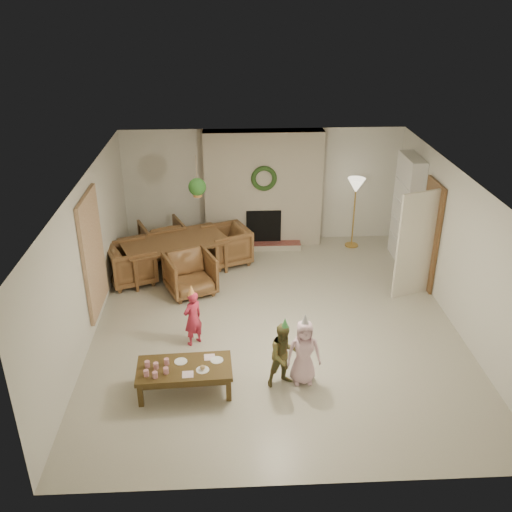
{
  "coord_description": "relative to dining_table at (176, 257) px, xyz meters",
  "views": [
    {
      "loc": [
        -0.73,
        -8.13,
        5.16
      ],
      "look_at": [
        -0.3,
        0.4,
        1.05
      ],
      "focal_mm": 39.4,
      "sensor_mm": 36.0,
      "label": 1
    }
  ],
  "objects": [
    {
      "name": "coffee_table_apron",
      "position": [
        0.41,
        -3.63,
        -0.05
      ],
      "size": [
        1.24,
        0.62,
        0.08
      ],
      "primitive_type": "cube",
      "rotation": [
        0.0,
        0.0,
        0.05
      ],
      "color": "#4F3B1A",
      "rests_on": "floor"
    },
    {
      "name": "fireplace_mass",
      "position": [
        1.81,
        1.41,
        0.9
      ],
      "size": [
        2.5,
        0.4,
        2.5
      ],
      "primitive_type": "cube",
      "color": "#4F1B15",
      "rests_on": "floor"
    },
    {
      "name": "food_scoop",
      "position": [
        0.67,
        -3.72,
        0.1
      ],
      "size": [
        0.07,
        0.07,
        0.07
      ],
      "primitive_type": "sphere",
      "rotation": [
        0.0,
        0.0,
        0.05
      ],
      "color": "tan",
      "rests_on": "plate_b"
    },
    {
      "name": "plate_a",
      "position": [
        0.35,
        -3.52,
        0.06
      ],
      "size": [
        0.19,
        0.19,
        0.01
      ],
      "primitive_type": "cylinder",
      "rotation": [
        0.0,
        0.0,
        0.05
      ],
      "color": "white",
      "rests_on": "coffee_table_top"
    },
    {
      "name": "door_leaf",
      "position": [
        4.39,
        -1.07,
        0.65
      ],
      "size": [
        0.77,
        0.32,
        2.0
      ],
      "primitive_type": "cube",
      "rotation": [
        0.0,
        0.0,
        -1.22
      ],
      "color": "beige",
      "rests_on": "floor"
    },
    {
      "name": "bookshelf_shelf_a",
      "position": [
        4.63,
        0.41,
        0.1
      ],
      "size": [
        0.3,
        0.92,
        0.03
      ],
      "primitive_type": "cube",
      "color": "white",
      "rests_on": "bookshelf_carcass"
    },
    {
      "name": "dining_chair_right",
      "position": [
        1.01,
        0.42,
        0.04
      ],
      "size": [
        1.1,
        1.09,
        0.77
      ],
      "primitive_type": "imported",
      "rotation": [
        0.0,
        0.0,
        -1.18
      ],
      "color": "brown",
      "rests_on": "floor"
    },
    {
      "name": "bookshelf_shelf_d",
      "position": [
        4.63,
        0.41,
        1.3
      ],
      "size": [
        0.3,
        0.92,
        0.03
      ],
      "primitive_type": "cube",
      "color": "white",
      "rests_on": "bookshelf_carcass"
    },
    {
      "name": "bookshelf_shelf_c",
      "position": [
        4.63,
        0.41,
        0.9
      ],
      "size": [
        0.3,
        0.92,
        0.03
      ],
      "primitive_type": "cube",
      "color": "white",
      "rests_on": "bookshelf_carcass"
    },
    {
      "name": "books_row_lower",
      "position": [
        4.61,
        0.26,
        0.24
      ],
      "size": [
        0.2,
        0.4,
        0.24
      ],
      "primitive_type": "cube",
      "color": "#AF2B20",
      "rests_on": "bookshelf_shelf_a"
    },
    {
      "name": "floor_lamp_base",
      "position": [
        3.75,
        1.11,
        -0.33
      ],
      "size": [
        0.29,
        0.29,
        0.03
      ],
      "primitive_type": "cylinder",
      "color": "gold",
      "rests_on": "floor"
    },
    {
      "name": "coffee_table_top",
      "position": [
        0.41,
        -3.63,
        0.02
      ],
      "size": [
        1.35,
        0.72,
        0.06
      ],
      "primitive_type": "cube",
      "rotation": [
        0.0,
        0.0,
        0.05
      ],
      "color": "#4F3B1A",
      "rests_on": "floor"
    },
    {
      "name": "wall_front",
      "position": [
        1.81,
        -5.39,
        0.9
      ],
      "size": [
        7.0,
        0.0,
        7.0
      ],
      "primitive_type": "plane",
      "rotation": [
        -1.57,
        0.0,
        0.0
      ],
      "color": "silver",
      "rests_on": "floor"
    },
    {
      "name": "coffee_leg_bl",
      "position": [
        -0.2,
        -3.4,
        -0.18
      ],
      "size": [
        0.07,
        0.07,
        0.34
      ],
      "primitive_type": "cube",
      "rotation": [
        0.0,
        0.0,
        0.05
      ],
      "color": "#4F3B1A",
      "rests_on": "floor"
    },
    {
      "name": "coffee_leg_fr",
      "position": [
        1.02,
        -3.87,
        -0.18
      ],
      "size": [
        0.07,
        0.07,
        0.34
      ],
      "primitive_type": "cube",
      "rotation": [
        0.0,
        0.0,
        0.05
      ],
      "color": "#4F3B1A",
      "rests_on": "floor"
    },
    {
      "name": "party_hat_red",
      "position": [
        0.47,
        -2.47,
        0.62
      ],
      "size": [
        0.16,
        0.16,
        0.18
      ],
      "primitive_type": "cone",
      "rotation": [
        0.0,
        0.0,
        0.36
      ],
      "color": "#E6DB4C",
      "rests_on": "child_red"
    },
    {
      "name": "napkin_right",
      "position": [
        0.75,
        -3.44,
        0.06
      ],
      "size": [
        0.16,
        0.16,
        0.01
      ],
      "primitive_type": "cube",
      "rotation": [
        0.0,
        0.0,
        0.05
      ],
      "color": "#EBADC7",
      "rests_on": "coffee_table_top"
    },
    {
      "name": "ceiling",
      "position": [
        1.81,
        -1.89,
        2.15
      ],
      "size": [
        7.0,
        7.0,
        0.0
      ],
      "primitive_type": "plane",
      "rotation": [
        3.14,
        0.0,
        0.0
      ],
      "color": "white",
      "rests_on": "wall_back"
    },
    {
      "name": "cup_d",
      "position": [
        0.03,
        -3.65,
        0.1
      ],
      "size": [
        0.07,
        0.07,
        0.09
      ],
      "primitive_type": "cylinder",
      "rotation": [
        0.0,
        0.0,
        0.05
      ],
      "color": "silver",
      "rests_on": "coffee_table_top"
    },
    {
      "name": "books_row_upper",
      "position": [
        4.61,
        0.31,
        1.03
      ],
      "size": [
        0.2,
        0.36,
        0.22
      ],
      "primitive_type": "cube",
      "color": "#B99327",
      "rests_on": "bookshelf_shelf_c"
    },
    {
      "name": "wall_left",
      "position": [
        -1.19,
        -1.89,
        0.9
      ],
      "size": [
        0.0,
        7.0,
        7.0
      ],
      "primitive_type": "plane",
      "rotation": [
        1.57,
        0.0,
        1.57
      ],
      "color": "silver",
      "rests_on": "floor"
    },
    {
      "name": "cup_a",
      "position": [
        -0.09,
        -3.81,
        0.1
      ],
      "size": [
        0.07,
        0.07,
        0.09
      ],
      "primitive_type": "cylinder",
      "rotation": [
        0.0,
        0.0,
        0.05
      ],
      "color": "silver",
      "rests_on": "coffee_table_top"
    },
    {
      "name": "floor_lamp_post",
      "position": [
        3.75,
        1.11,
        0.37
      ],
      "size": [
        0.03,
        0.03,
        1.39
      ],
      "primitive_type": "cylinder",
      "color": "gold",
      "rests_on": "floor"
    },
    {
      "name": "coffee_leg_fl",
      "position": [
        -0.17,
        -3.93,
        -0.18
      ],
      "size": [
        0.07,
        0.07,
        0.34
      ],
      "primitive_type": "cube",
      "rotation": [
        0.0,
        0.0,
        0.05
      ],
      "color": "#4F3B1A",
      "rests_on": "floor"
    },
    {
      "name": "fireplace_firebox",
      "position": [
        1.81,
        1.23,
        0.1
      ],
      "size": [
        0.75,
        0.12,
        0.75
      ],
      "primitive_type": "cube",
      "color": "black",
      "rests_on": "floor"
    },
    {
      "name": "cup_c",
      "position": [
        0.04,
        -3.86,
        0.1
      ],
      "size": [
        0.07,
        0.07,
        0.09
      ],
      "primitive_type": "cylinder",
      "rotation": [
        0.0,
        0.0,
        0.05
      ],
      "color": "silver",
      "rests_on": "coffee_table_top"
    },
    {
      "name": "plate_c",
      "position": [
        0.86,
        -3.51,
        0.06
      ],
      "size": [
        0.19,
        0.19,
        0.01
      ],
      "primitive_type": "cylinder",
      "rotation": [
        0.0,
        0.0,
        0.05
      ],
      "color": "white",
      "rests_on": "coffee_table_top"
    },
    {
      "name": "child_pink",
      "position": [
        2.09,
        -3.51,
        0.15
      ],
      "size": [
        0.5,
        0.34,
        1.0
      ],
      "primitive_type": "imported",
      "rotation": [
        0.0,
        0.0,
        0.04
      ],
      "color": "#F3C3D5",
      "rests_on": "floor"
    },
    {
      "name": "books_row_mid",
      "position": [
        4.61,
        0.46,
        0.64
      ],
      "size": [
        0.2,
        0.44,
        0.24
      ],
      "primitive_type": "cube",
      "color": "#2A499C",
      "rests_on": "bookshelf_shelf_b"
    },
    {
      "name": "coffee_leg_br",
      "position": [
        0.99,
        -3.34,
        -0.18
      ],
      "size": [
        0.07,
        0.07,
        0.34
      ],
      "primitive_type": "cube",
      "rotation": [
        0.0,
        0.0,
        0.05
      ],
      "color": "#4F3B1A",
      "rests_on": "floor"
    },
    {
      "name": "hanging_plant_cord",
      "position": [
        0.51,
        -0.39,
        1.8
      ],
      "size": [
        0.01,
        0.01,
        0.7
      ],
      "primitive_type": "cylinder",
      "color": "tan",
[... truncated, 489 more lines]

